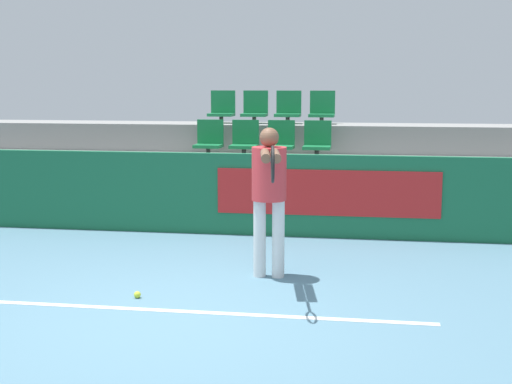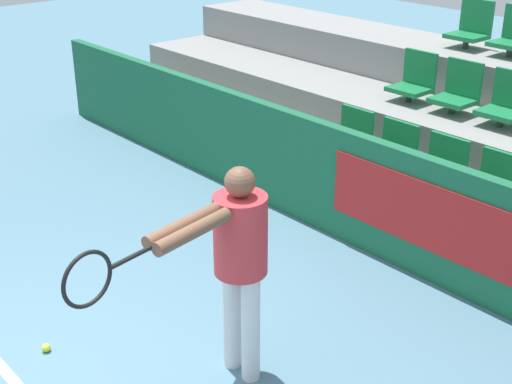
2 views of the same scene
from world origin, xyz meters
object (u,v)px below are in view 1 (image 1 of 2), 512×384
Objects in this scene: tennis_ball at (137,295)px; tennis_player at (269,185)px; stadium_chair_2 at (272,178)px; stadium_chair_7 at (317,141)px; stadium_chair_4 at (209,140)px; stadium_chair_0 at (194,176)px; stadium_chair_9 at (255,109)px; stadium_chair_10 at (288,110)px; stadium_chair_5 at (245,140)px; stadium_chair_8 at (222,109)px; stadium_chair_11 at (322,110)px; stadium_chair_6 at (281,141)px; stadium_chair_3 at (312,179)px; stadium_chair_1 at (232,177)px.

tennis_player is at bearing 37.79° from tennis_ball.
stadium_chair_2 is 1.00× the size of stadium_chair_7.
stadium_chair_4 is at bearing 94.41° from tennis_ball.
stadium_chair_4 reaches higher than stadium_chair_2.
stadium_chair_0 is 2.30m from stadium_chair_9.
stadium_chair_0 is at bearing -119.22° from stadium_chair_10.
stadium_chair_5 is 1.00× the size of stadium_chair_8.
stadium_chair_4 is 1.00× the size of stadium_chair_5.
stadium_chair_4 is at bearing -149.21° from stadium_chair_11.
stadium_chair_4 is 1.14m from stadium_chair_6.
tennis_player reaches higher than stadium_chair_0.
stadium_chair_3 is at bearing 70.12° from tennis_ball.
stadium_chair_3 is at bearing -90.00° from stadium_chair_7.
stadium_chair_6 is (1.14, 1.02, 0.45)m from stadium_chair_0.
stadium_chair_9 is at bearing 0.00° from stadium_chair_8.
stadium_chair_10 and stadium_chair_11 have the same top height.
stadium_chair_11 is at bearing 30.79° from stadium_chair_4.
tennis_player is at bearing -94.19° from stadium_chair_3.
stadium_chair_3 is at bearing -30.79° from stadium_chair_4.
stadium_chair_6 reaches higher than tennis_ball.
stadium_chair_5 reaches higher than stadium_chair_0.
stadium_chair_11 is at bearing 60.78° from stadium_chair_1.
stadium_chair_3 is at bearing -41.79° from stadium_chair_5.
stadium_chair_6 is 0.57m from stadium_chair_7.
stadium_chair_11 reaches higher than stadium_chair_3.
stadium_chair_2 is 1.00× the size of stadium_chair_5.
stadium_chair_5 is at bearing 87.53° from tennis_ball.
stadium_chair_4 is 1.00× the size of stadium_chair_7.
stadium_chair_7 is at bearing 74.16° from tennis_ball.
stadium_chair_9 is (0.57, 2.04, 0.90)m from stadium_chair_0.
stadium_chair_8 reaches higher than stadium_chair_3.
stadium_chair_3 is at bearing 0.00° from stadium_chair_0.
stadium_chair_10 is (-0.57, 2.04, 0.90)m from stadium_chair_3.
stadium_chair_6 is at bearing -119.22° from stadium_chair_11.
tennis_player is 1.73m from tennis_ball.
stadium_chair_9 and stadium_chair_10 have the same top height.
tennis_ball is (-1.14, -0.88, -0.95)m from tennis_player.
stadium_chair_10 reaches higher than tennis_player.
stadium_chair_2 is at bearing -90.00° from stadium_chair_6.
stadium_chair_2 is 1.00× the size of stadium_chair_10.
stadium_chair_0 is at bearing -119.22° from stadium_chair_5.
stadium_chair_7 is at bearing 0.00° from stadium_chair_5.
stadium_chair_2 is 1.25m from stadium_chair_7.
stadium_chair_5 and stadium_chair_7 have the same top height.
stadium_chair_8 reaches higher than tennis_player.
stadium_chair_8 is at bearing 180.00° from stadium_chair_11.
stadium_chair_10 reaches higher than stadium_chair_0.
stadium_chair_4 is at bearing 101.85° from tennis_player.
stadium_chair_1 is 1.00× the size of stadium_chair_3.
stadium_chair_9 reaches higher than stadium_chair_4.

